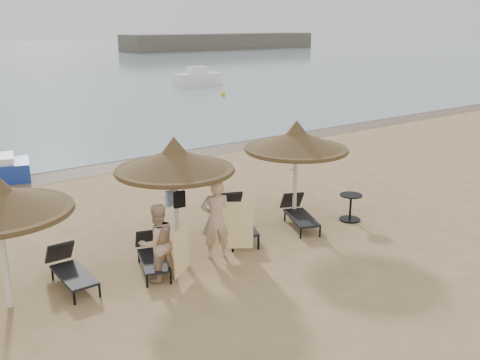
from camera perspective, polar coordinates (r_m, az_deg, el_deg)
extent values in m
plane|color=tan|center=(11.64, -1.18, -9.35)|extent=(160.00, 160.00, 0.00)
cube|color=brown|center=(19.62, -17.25, 0.74)|extent=(200.00, 1.60, 0.01)
cube|color=#615948|center=(107.62, -1.91, 14.54)|extent=(40.00, 8.00, 3.00)
cube|color=white|center=(45.68, -4.55, 10.66)|extent=(4.00, 1.60, 1.00)
cube|color=white|center=(45.61, -4.58, 11.60)|extent=(1.50, 1.00, 0.60)
cylinder|color=silver|center=(10.66, -23.80, -7.75)|extent=(0.11, 0.11, 1.90)
cylinder|color=silver|center=(12.25, -6.82, -3.18)|extent=(0.11, 0.11, 1.95)
cone|color=brown|center=(11.90, -7.01, 2.19)|extent=(2.70, 2.70, 0.51)
cone|color=brown|center=(11.83, -7.06, 3.63)|extent=(0.65, 0.65, 0.42)
cylinder|color=brown|center=(11.96, -6.97, 1.06)|extent=(2.64, 2.64, 0.09)
cylinder|color=silver|center=(14.12, 5.88, -0.45)|extent=(0.11, 0.11, 1.96)
cone|color=brown|center=(13.83, 6.02, 4.26)|extent=(2.71, 2.71, 0.51)
cone|color=brown|center=(13.77, 6.06, 5.51)|extent=(0.65, 0.65, 0.42)
cylinder|color=brown|center=(13.88, 5.99, 3.28)|extent=(2.65, 2.65, 0.09)
cylinder|color=black|center=(10.64, -17.25, -12.02)|extent=(0.04, 0.04, 0.25)
cylinder|color=black|center=(10.79, -14.74, -11.40)|extent=(0.04, 0.04, 0.25)
cylinder|color=black|center=(11.71, -19.37, -9.51)|extent=(0.04, 0.04, 0.25)
cylinder|color=black|center=(11.84, -17.06, -8.99)|extent=(0.04, 0.04, 0.25)
cube|color=black|center=(11.21, -17.30, -9.65)|extent=(0.56, 1.33, 0.05)
cube|color=black|center=(11.81, -18.69, -7.29)|extent=(0.55, 0.38, 0.50)
cylinder|color=black|center=(10.95, -9.89, -10.67)|extent=(0.04, 0.04, 0.24)
cylinder|color=black|center=(11.01, -7.38, -10.38)|extent=(0.04, 0.04, 0.24)
cylinder|color=black|center=(12.02, -10.74, -8.15)|extent=(0.04, 0.04, 0.24)
cylinder|color=black|center=(12.08, -8.47, -7.91)|extent=(0.04, 0.04, 0.24)
cube|color=black|center=(11.49, -9.21, -8.48)|extent=(0.91, 1.39, 0.05)
cube|color=black|center=(12.09, -9.82, -6.14)|extent=(0.62, 0.51, 0.49)
cylinder|color=black|center=(12.33, -0.79, -7.02)|extent=(0.05, 0.05, 0.31)
cylinder|color=black|center=(12.48, 1.98, -6.74)|extent=(0.05, 0.05, 0.31)
cylinder|color=black|center=(13.72, -2.29, -4.54)|extent=(0.05, 0.05, 0.31)
cylinder|color=black|center=(13.85, 0.21, -4.32)|extent=(0.05, 0.05, 0.31)
cube|color=black|center=(13.07, -0.32, -4.75)|extent=(1.25, 1.78, 0.07)
cube|color=black|center=(13.86, -1.28, -2.33)|extent=(0.81, 0.69, 0.62)
cylinder|color=black|center=(13.15, 6.48, -5.73)|extent=(0.04, 0.04, 0.25)
cylinder|color=black|center=(13.31, 8.53, -5.52)|extent=(0.04, 0.04, 0.25)
cylinder|color=black|center=(14.25, 4.81, -3.89)|extent=(0.04, 0.04, 0.25)
cylinder|color=black|center=(14.41, 6.71, -3.72)|extent=(0.04, 0.04, 0.25)
cube|color=black|center=(13.76, 6.56, -4.02)|extent=(1.04, 1.46, 0.05)
cube|color=black|center=(14.39, 5.54, -2.15)|extent=(0.66, 0.57, 0.51)
cylinder|color=black|center=(14.59, 11.62, -4.13)|extent=(0.55, 0.55, 0.04)
cylinder|color=black|center=(14.48, 11.69, -2.89)|extent=(0.06, 0.06, 0.67)
cylinder|color=black|center=(14.37, 11.77, -1.59)|extent=(0.59, 0.59, 0.03)
imported|color=tan|center=(10.88, -8.84, -5.99)|extent=(0.88, 0.58, 1.89)
imported|color=tan|center=(11.74, -2.59, -3.51)|extent=(1.15, 0.96, 2.12)
cube|color=yellow|center=(10.86, -6.26, -7.49)|extent=(0.58, 0.42, 0.98)
cube|color=yellow|center=(11.84, -0.48, -4.87)|extent=(0.66, 0.46, 1.10)
cube|color=silver|center=(12.32, -7.27, -1.93)|extent=(0.30, 0.12, 0.37)
cube|color=black|center=(12.02, -6.48, -2.07)|extent=(0.27, 0.11, 0.38)
sphere|color=yellow|center=(38.67, -1.82, 9.19)|extent=(0.37, 0.37, 0.37)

